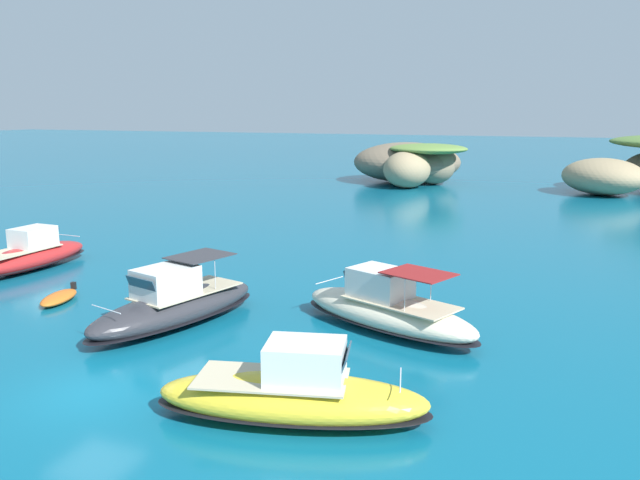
{
  "coord_description": "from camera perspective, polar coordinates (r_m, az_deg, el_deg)",
  "views": [
    {
      "loc": [
        13.42,
        -15.07,
        8.75
      ],
      "look_at": [
        1.59,
        16.12,
        1.92
      ],
      "focal_mm": 36.16,
      "sensor_mm": 36.0,
      "label": 1
    }
  ],
  "objects": [
    {
      "name": "motorboat_cream",
      "position": [
        26.08,
        5.96,
        -6.16
      ],
      "size": [
        8.67,
        5.56,
        2.62
      ],
      "color": "beige",
      "rests_on": "ground"
    },
    {
      "name": "ground_plane",
      "position": [
        21.99,
        -19.61,
        -12.58
      ],
      "size": [
        400.0,
        400.0,
        0.0
      ],
      "primitive_type": "plane",
      "color": "#0C5B7A"
    },
    {
      "name": "dinghy_tender",
      "position": [
        32.03,
        -22.1,
        -4.74
      ],
      "size": [
        1.69,
        2.87,
        0.58
      ],
      "color": "orange",
      "rests_on": "ground"
    },
    {
      "name": "motorboat_charcoal",
      "position": [
        27.17,
        -12.76,
        -5.63
      ],
      "size": [
        4.82,
        8.85,
        2.66
      ],
      "color": "#2D2D33",
      "rests_on": "ground"
    },
    {
      "name": "islet_small",
      "position": [
        77.73,
        8.1,
        6.82
      ],
      "size": [
        16.22,
        17.37,
        4.82
      ],
      "color": "#756651",
      "rests_on": "ground"
    },
    {
      "name": "motorboat_yellow",
      "position": [
        18.82,
        -2.36,
        -13.47
      ],
      "size": [
        8.3,
        4.13,
        2.35
      ],
      "color": "yellow",
      "rests_on": "ground"
    },
    {
      "name": "motorboat_red",
      "position": [
        38.99,
        -24.3,
        -1.27
      ],
      "size": [
        2.76,
        7.92,
        2.3
      ],
      "color": "red",
      "rests_on": "ground"
    }
  ]
}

